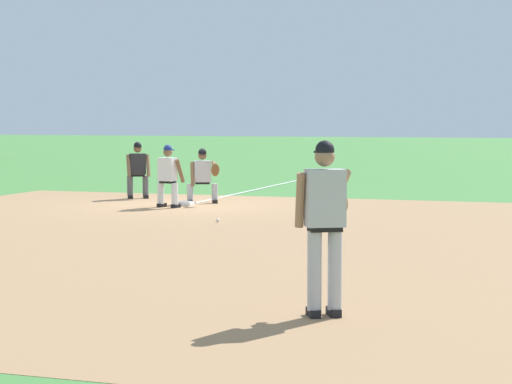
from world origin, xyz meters
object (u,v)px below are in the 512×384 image
Objects in this scene: first_baseman at (203,173)px; baserunner at (168,174)px; first_base_bag at (186,203)px; pitcher at (325,217)px; umpire at (138,168)px; baseball at (218,220)px.

first_baseman is 1.32m from baserunner.
pitcher reaches higher than first_base_bag.
umpire is (1.43, 1.91, 0.75)m from first_base_bag.
pitcher is 12.94m from baserunner.
first_base_bag is 0.28× the size of first_baseman.
pitcher is at bearing -153.30° from first_baseman.
umpire reaches higher than first_baseman.
baseball is 3.53m from baserunner.
baseball is at bearing -139.89° from baserunner.
baseball is 9.61m from pitcher.
baserunner is 1.00× the size of umpire.
first_baseman is (12.38, 6.23, -0.33)m from pitcher.
first_base_bag is 1.03m from baserunner.
pitcher reaches higher than baseball.
first_base_bag is 0.26× the size of umpire.
pitcher is at bearing -149.26° from baserunner.
first_base_bag is 3.92m from baseball.
first_base_bag is at bearing 31.90° from baseball.
baserunner is at bearing 40.11° from baseball.
first_baseman is 2.32m from umpire.
first_baseman is at bearing 25.19° from baseball.
umpire reaches higher than first_base_bag.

